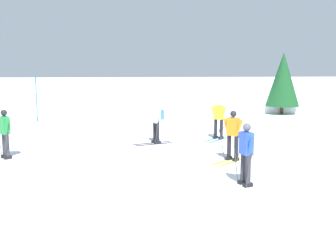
% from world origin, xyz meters
% --- Properties ---
extents(ground_plane, '(120.00, 120.00, 0.00)m').
position_xyz_m(ground_plane, '(0.00, 0.00, 0.00)').
color(ground_plane, white).
extents(far_snow_ridge, '(80.00, 9.57, 2.03)m').
position_xyz_m(far_snow_ridge, '(0.00, 19.13, 1.01)').
color(far_snow_ridge, white).
rests_on(far_snow_ridge, ground).
extents(skier_orange, '(1.40, 1.39, 1.71)m').
position_xyz_m(skier_orange, '(3.63, 1.89, 0.92)').
color(skier_orange, gold).
rests_on(skier_orange, ground).
extents(skier_blue, '(1.64, 0.98, 1.71)m').
position_xyz_m(skier_blue, '(3.34, -0.97, 0.96)').
color(skier_blue, silver).
rests_on(skier_blue, ground).
extents(skier_green, '(1.50, 1.26, 1.71)m').
position_xyz_m(skier_green, '(-4.07, 2.77, 0.95)').
color(skier_green, silver).
rests_on(skier_green, ground).
extents(skier_yellow, '(1.31, 1.47, 1.71)m').
position_xyz_m(skier_yellow, '(3.93, 5.86, 0.92)').
color(skier_yellow, '#237AC6').
rests_on(skier_yellow, ground).
extents(skier_white, '(1.62, 0.95, 1.71)m').
position_xyz_m(skier_white, '(1.22, 5.08, 0.96)').
color(skier_white, black).
rests_on(skier_white, ground).
extents(trail_marker_pole, '(0.07, 0.07, 2.52)m').
position_xyz_m(trail_marker_pole, '(-5.13, 11.80, 1.26)').
color(trail_marker_pole, '#1E56AD').
rests_on(trail_marker_pole, ground).
extents(conifer_far_left, '(2.13, 2.13, 3.92)m').
position_xyz_m(conifer_far_left, '(9.69, 14.20, 2.22)').
color(conifer_far_left, '#513823').
rests_on(conifer_far_left, ground).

